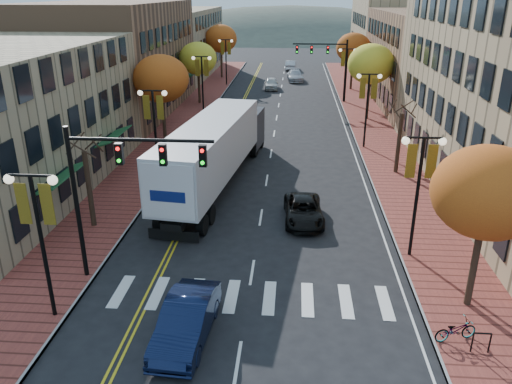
% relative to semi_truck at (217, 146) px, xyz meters
% --- Properties ---
extents(ground, '(200.00, 200.00, 0.00)m').
position_rel_semi_truck_xyz_m(ground, '(3.21, -15.04, -2.65)').
color(ground, black).
rests_on(ground, ground).
extents(sidewalk_left, '(4.00, 85.00, 0.15)m').
position_rel_semi_truck_xyz_m(sidewalk_left, '(-5.79, 17.46, -2.57)').
color(sidewalk_left, brown).
rests_on(sidewalk_left, ground).
extents(sidewalk_right, '(4.00, 85.00, 0.15)m').
position_rel_semi_truck_xyz_m(sidewalk_right, '(12.21, 17.46, -2.57)').
color(sidewalk_right, brown).
rests_on(sidewalk_right, ground).
extents(building_left_mid, '(12.00, 24.00, 11.00)m').
position_rel_semi_truck_xyz_m(building_left_mid, '(-13.79, 20.96, 2.85)').
color(building_left_mid, brown).
rests_on(building_left_mid, ground).
extents(building_left_far, '(12.00, 26.00, 9.50)m').
position_rel_semi_truck_xyz_m(building_left_far, '(-13.79, 45.96, 2.10)').
color(building_left_far, '#9E8966').
rests_on(building_left_far, ground).
extents(building_right_mid, '(15.00, 24.00, 10.00)m').
position_rel_semi_truck_xyz_m(building_right_mid, '(21.71, 26.96, 2.35)').
color(building_right_mid, brown).
rests_on(building_right_mid, ground).
extents(building_right_far, '(15.00, 20.00, 11.00)m').
position_rel_semi_truck_xyz_m(building_right_far, '(21.71, 48.96, 2.85)').
color(building_right_far, '#9E8966').
rests_on(building_right_far, ground).
extents(tree_left_a, '(0.28, 0.28, 4.20)m').
position_rel_semi_truck_xyz_m(tree_left_a, '(-5.79, -7.04, -0.40)').
color(tree_left_a, '#382619').
rests_on(tree_left_a, sidewalk_left).
extents(tree_left_b, '(4.48, 4.48, 7.21)m').
position_rel_semi_truck_xyz_m(tree_left_b, '(-5.79, 8.96, 2.80)').
color(tree_left_b, '#382619').
rests_on(tree_left_b, sidewalk_left).
extents(tree_left_c, '(4.16, 4.16, 6.69)m').
position_rel_semi_truck_xyz_m(tree_left_c, '(-5.79, 24.96, 2.41)').
color(tree_left_c, '#382619').
rests_on(tree_left_c, sidewalk_left).
extents(tree_left_d, '(4.61, 4.61, 7.42)m').
position_rel_semi_truck_xyz_m(tree_left_d, '(-5.79, 42.96, 2.95)').
color(tree_left_d, '#382619').
rests_on(tree_left_d, sidewalk_left).
extents(tree_right_a, '(4.16, 4.16, 6.69)m').
position_rel_semi_truck_xyz_m(tree_right_a, '(12.21, -13.04, 2.41)').
color(tree_right_a, '#382619').
rests_on(tree_right_a, sidewalk_right).
extents(tree_right_b, '(0.28, 0.28, 4.20)m').
position_rel_semi_truck_xyz_m(tree_right_b, '(12.21, 2.96, -0.40)').
color(tree_right_b, '#382619').
rests_on(tree_right_b, sidewalk_right).
extents(tree_right_c, '(4.48, 4.48, 7.21)m').
position_rel_semi_truck_xyz_m(tree_right_c, '(12.21, 18.96, 2.80)').
color(tree_right_c, '#382619').
rests_on(tree_right_c, sidewalk_right).
extents(tree_right_d, '(4.35, 4.35, 7.00)m').
position_rel_semi_truck_xyz_m(tree_right_d, '(12.21, 34.96, 2.64)').
color(tree_right_d, '#382619').
rests_on(tree_right_d, sidewalk_right).
extents(lamp_left_a, '(1.96, 0.36, 6.05)m').
position_rel_semi_truck_xyz_m(lamp_left_a, '(-4.29, -15.04, 1.65)').
color(lamp_left_a, black).
rests_on(lamp_left_a, ground).
extents(lamp_left_b, '(1.96, 0.36, 6.05)m').
position_rel_semi_truck_xyz_m(lamp_left_b, '(-4.29, 0.96, 1.65)').
color(lamp_left_b, black).
rests_on(lamp_left_b, ground).
extents(lamp_left_c, '(1.96, 0.36, 6.05)m').
position_rel_semi_truck_xyz_m(lamp_left_c, '(-4.29, 18.96, 1.65)').
color(lamp_left_c, black).
rests_on(lamp_left_c, ground).
extents(lamp_left_d, '(1.96, 0.36, 6.05)m').
position_rel_semi_truck_xyz_m(lamp_left_d, '(-4.29, 36.96, 1.65)').
color(lamp_left_d, black).
rests_on(lamp_left_d, ground).
extents(lamp_right_a, '(1.96, 0.36, 6.05)m').
position_rel_semi_truck_xyz_m(lamp_right_a, '(10.71, -9.04, 1.65)').
color(lamp_right_a, black).
rests_on(lamp_right_a, ground).
extents(lamp_right_b, '(1.96, 0.36, 6.05)m').
position_rel_semi_truck_xyz_m(lamp_right_b, '(10.71, 8.96, 1.65)').
color(lamp_right_b, black).
rests_on(lamp_right_b, ground).
extents(lamp_right_c, '(1.96, 0.36, 6.05)m').
position_rel_semi_truck_xyz_m(lamp_right_c, '(10.71, 26.96, 1.65)').
color(lamp_right_c, black).
rests_on(lamp_right_c, ground).
extents(traffic_mast_near, '(6.10, 0.35, 7.00)m').
position_rel_semi_truck_xyz_m(traffic_mast_near, '(-2.27, -12.04, 2.27)').
color(traffic_mast_near, black).
rests_on(traffic_mast_near, ground).
extents(traffic_mast_far, '(6.10, 0.34, 7.00)m').
position_rel_semi_truck_xyz_m(traffic_mast_far, '(8.69, 26.96, 2.27)').
color(traffic_mast_far, black).
rests_on(traffic_mast_far, ground).
extents(semi_truck, '(5.11, 18.35, 4.53)m').
position_rel_semi_truck_xyz_m(semi_truck, '(0.00, 0.00, 0.00)').
color(semi_truck, black).
rests_on(semi_truck, ground).
extents(navy_sedan, '(1.96, 4.83, 1.56)m').
position_rel_semi_truck_xyz_m(navy_sedan, '(1.18, -15.89, -1.87)').
color(navy_sedan, black).
rests_on(navy_sedan, ground).
extents(black_suv, '(2.33, 4.64, 1.26)m').
position_rel_semi_truck_xyz_m(black_suv, '(5.62, -5.33, -2.02)').
color(black_suv, black).
rests_on(black_suv, ground).
extents(car_far_white, '(1.97, 4.39, 1.46)m').
position_rel_semi_truck_xyz_m(car_far_white, '(1.88, 34.84, -1.92)').
color(car_far_white, silver).
rests_on(car_far_white, ground).
extents(car_far_silver, '(2.51, 5.34, 1.51)m').
position_rel_semi_truck_xyz_m(car_far_silver, '(4.98, 41.41, -1.89)').
color(car_far_silver, '#AFB0B7').
rests_on(car_far_silver, ground).
extents(car_far_oncoming, '(1.74, 4.62, 1.51)m').
position_rel_semi_truck_xyz_m(car_far_oncoming, '(4.24, 52.01, -1.90)').
color(car_far_oncoming, '#B8B8C0').
rests_on(car_far_oncoming, ground).
extents(bicycle, '(1.74, 1.03, 0.86)m').
position_rel_semi_truck_xyz_m(bicycle, '(11.01, -15.42, -2.07)').
color(bicycle, gray).
rests_on(bicycle, sidewalk_right).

